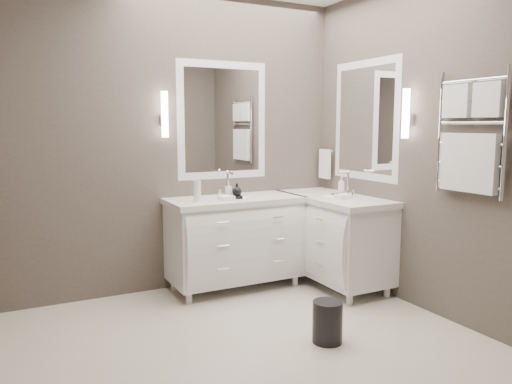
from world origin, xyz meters
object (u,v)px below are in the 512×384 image
vanity_back (235,236)px  waste_bin (327,322)px  towel_ladder (470,141)px  vanity_right (333,234)px

vanity_back → waste_bin: 1.42m
vanity_back → towel_ladder: (1.10, -1.63, 0.91)m
vanity_back → vanity_right: bearing=-20.4°
vanity_right → waste_bin: bearing=-127.4°
vanity_right → towel_ladder: (0.23, -1.30, 0.91)m
towel_ladder → waste_bin: bearing=166.3°
vanity_right → towel_ladder: 1.60m
vanity_right → waste_bin: 1.36m
vanity_right → waste_bin: vanity_right is taller
vanity_back → towel_ladder: bearing=-55.9°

